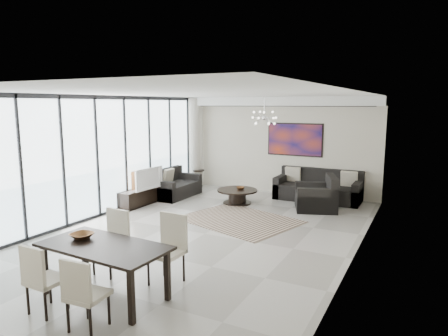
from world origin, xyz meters
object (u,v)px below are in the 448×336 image
Objects in this scene: sofa_main at (318,190)px; dining_table at (104,251)px; tv_console at (141,197)px; television at (146,178)px; coffee_table at (237,195)px.

dining_table is at bearing -99.58° from sofa_main.
television reaches higher than tv_console.
sofa_main is 1.66× the size of tv_console.
coffee_table is 0.78× the size of tv_console.
sofa_main is 2.36× the size of television.
tv_console is at bearing 123.69° from dining_table.
dining_table is (2.75, -4.42, -0.05)m from television.
dining_table is (0.67, -5.70, 0.46)m from coffee_table.
tv_console is at bearing 116.44° from television.
sofa_main is (1.87, 1.41, 0.07)m from coffee_table.
television is 0.53× the size of dining_table.
television reaches higher than dining_table.
sofa_main reaches higher than coffee_table.
dining_table is (2.91, -4.36, 0.46)m from tv_console.
coffee_table is 1.10× the size of television.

